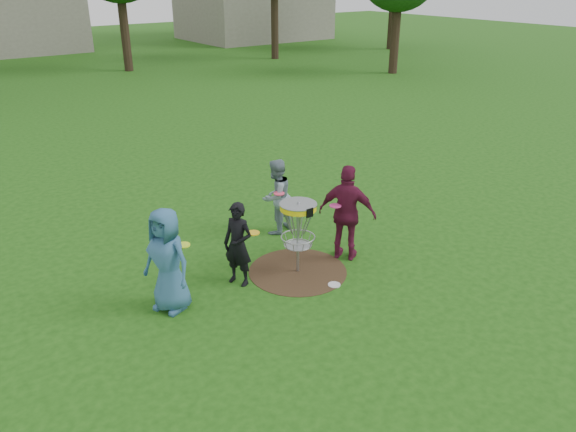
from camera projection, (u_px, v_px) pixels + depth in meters
ground at (298, 271)px, 10.28m from camera, size 100.00×100.00×0.00m
dirt_patch at (298, 271)px, 10.27m from camera, size 1.80×1.80×0.01m
player_blue at (167, 260)px, 8.82m from camera, size 0.85×1.01×1.75m
player_black at (238, 244)px, 9.60m from camera, size 0.56×0.65×1.51m
player_grey at (276, 197)px, 11.51m from camera, size 0.91×0.80×1.58m
player_maroon at (347, 213)px, 10.40m from camera, size 0.98×1.15×1.85m
disc_on_grass at (334, 285)px, 9.81m from camera, size 0.22×0.22×0.02m
disc_golf_basket at (298, 221)px, 9.86m from camera, size 0.66×0.67×1.38m
held_discs at (266, 218)px, 9.97m from camera, size 3.11×1.67×0.23m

